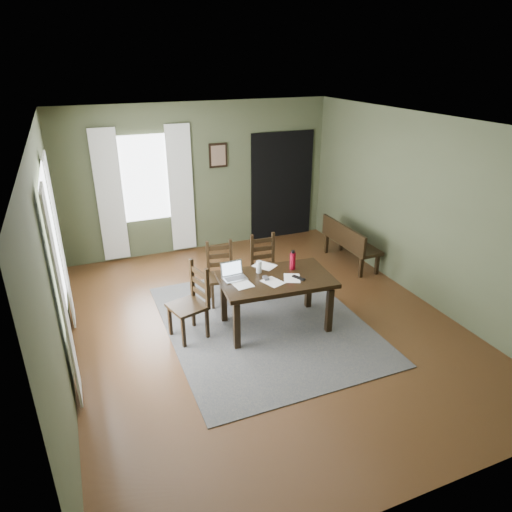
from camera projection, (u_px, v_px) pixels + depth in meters
name	position (u px, v px, depth m)	size (l,w,h in m)	color
ground	(264.00, 323.00, 6.35)	(5.00, 6.00, 0.01)	#492C16
room_shell	(265.00, 198.00, 5.62)	(5.02, 6.02, 2.71)	#454C31
rug	(264.00, 323.00, 6.35)	(2.60, 3.20, 0.01)	#444444
dining_table	(276.00, 283.00, 6.03)	(1.54, 1.00, 0.73)	black
chair_end	(191.00, 303.00, 5.88)	(0.54, 0.54, 0.99)	black
chair_back_left	(221.00, 274.00, 6.74)	(0.46, 0.47, 0.92)	black
chair_back_right	(265.00, 266.00, 7.01)	(0.43, 0.43, 0.92)	black
bench	(348.00, 240.00, 8.00)	(0.42, 1.32, 0.74)	black
laptop	(233.00, 274.00, 5.96)	(0.31, 0.25, 0.21)	#B7B7BC
computer_mouse	(266.00, 278.00, 5.93)	(0.06, 0.10, 0.03)	#3F3F42
tv_remote	(299.00, 278.00, 5.95)	(0.05, 0.19, 0.02)	black
drinking_glass	(259.00, 267.00, 6.09)	(0.07, 0.07, 0.16)	silver
water_bottle	(293.00, 261.00, 6.18)	(0.10, 0.10, 0.27)	#B50D28
paper_a	(242.00, 284.00, 5.82)	(0.23, 0.30, 0.00)	white
paper_b	(292.00, 278.00, 5.96)	(0.21, 0.27, 0.00)	white
paper_c	(265.00, 266.00, 6.32)	(0.22, 0.29, 0.00)	white
paper_e	(273.00, 282.00, 5.87)	(0.21, 0.27, 0.00)	white
window_left	(55.00, 248.00, 5.08)	(0.01, 1.30, 1.70)	white
window_back	(145.00, 179.00, 7.93)	(1.00, 0.01, 1.50)	white
curtain_left_near	(63.00, 301.00, 4.50)	(0.03, 0.48, 2.30)	silver
curtain_left_far	(60.00, 243.00, 5.88)	(0.03, 0.48, 2.30)	silver
curtain_back_left	(110.00, 197.00, 7.79)	(0.44, 0.03, 2.30)	silver
curtain_back_right	(181.00, 189.00, 8.22)	(0.44, 0.03, 2.30)	silver
framed_picture	(218.00, 155.00, 8.28)	(0.34, 0.03, 0.44)	black
doorway_back	(282.00, 186.00, 9.01)	(1.30, 0.03, 2.10)	black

